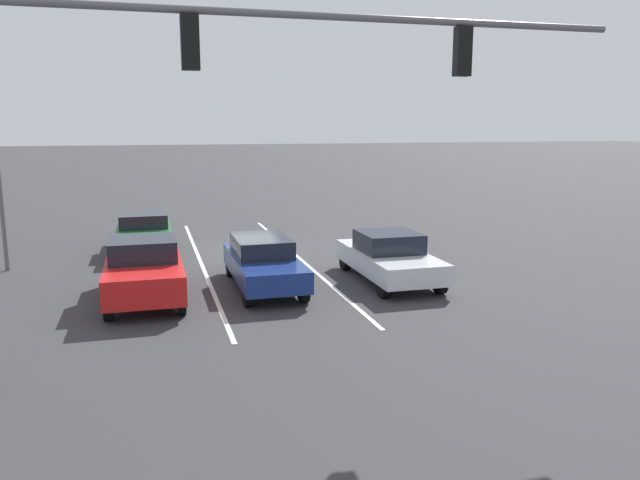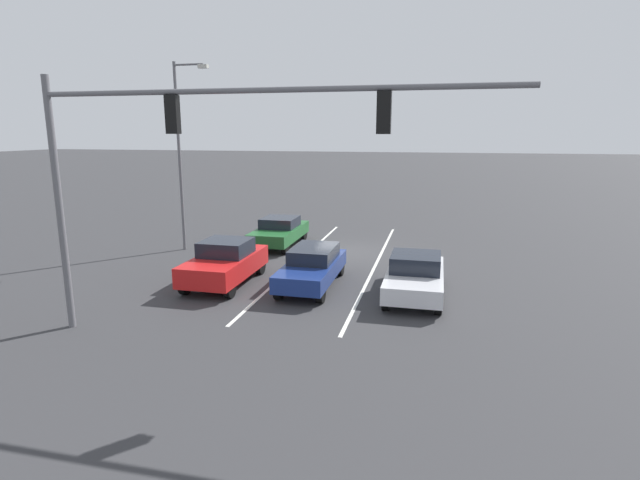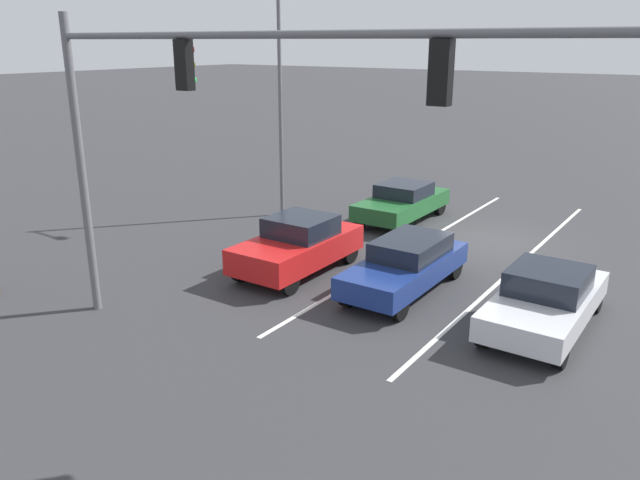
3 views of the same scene
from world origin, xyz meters
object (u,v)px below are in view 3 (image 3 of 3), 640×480
object	(u,v)px
car_red_rightlane_front	(298,245)
car_silver_leftlane_front	(546,299)
car_navy_midlane_front	(406,264)
car_darkgreen_rightlane_second	(402,202)
traffic_signal_gantry	(189,108)
street_lamp_right_shoulder	(283,85)

from	to	relation	value
car_red_rightlane_front	car_silver_leftlane_front	xyz separation A→B (m)	(-6.97, -0.21, -0.09)
car_red_rightlane_front	car_navy_midlane_front	size ratio (longest dim) A/B	0.93
car_navy_midlane_front	car_darkgreen_rightlane_second	size ratio (longest dim) A/B	1.02
car_silver_leftlane_front	traffic_signal_gantry	size ratio (longest dim) A/B	0.37
car_darkgreen_rightlane_second	traffic_signal_gantry	world-z (taller)	traffic_signal_gantry
car_red_rightlane_front	traffic_signal_gantry	xyz separation A→B (m)	(-1.09, 4.99, 4.37)
car_navy_midlane_front	car_red_rightlane_front	bearing A→B (deg)	7.94
car_silver_leftlane_front	car_darkgreen_rightlane_second	size ratio (longest dim) A/B	1.01
car_navy_midlane_front	street_lamp_right_shoulder	distance (m)	9.41
car_darkgreen_rightlane_second	street_lamp_right_shoulder	distance (m)	6.11
car_red_rightlane_front	street_lamp_right_shoulder	size ratio (longest dim) A/B	0.49
car_navy_midlane_front	street_lamp_right_shoulder	bearing A→B (deg)	-30.09
car_silver_leftlane_front	car_darkgreen_rightlane_second	bearing A→B (deg)	-42.26
car_red_rightlane_front	car_navy_midlane_front	bearing A→B (deg)	-172.06
car_navy_midlane_front	car_silver_leftlane_front	bearing A→B (deg)	176.26
car_red_rightlane_front	car_darkgreen_rightlane_second	world-z (taller)	car_red_rightlane_front
car_silver_leftlane_front	street_lamp_right_shoulder	world-z (taller)	street_lamp_right_shoulder
car_silver_leftlane_front	car_navy_midlane_front	bearing A→B (deg)	-3.74
car_navy_midlane_front	traffic_signal_gantry	distance (m)	7.35
car_darkgreen_rightlane_second	traffic_signal_gantry	size ratio (longest dim) A/B	0.36
traffic_signal_gantry	car_darkgreen_rightlane_second	bearing A→B (deg)	-84.66
car_navy_midlane_front	car_darkgreen_rightlane_second	bearing A→B (deg)	-61.94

